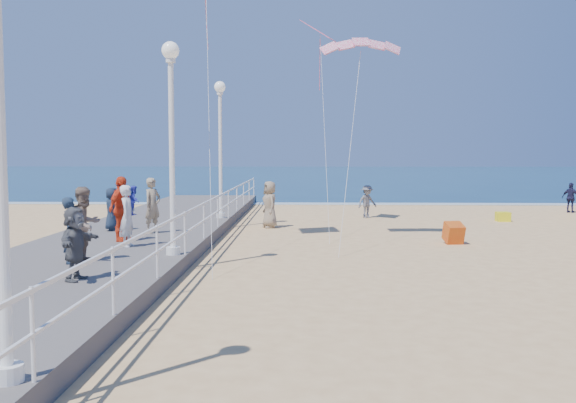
{
  "coord_description": "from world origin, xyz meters",
  "views": [
    {
      "loc": [
        -1.96,
        -15.98,
        3.01
      ],
      "look_at": [
        -2.5,
        2.0,
        1.6
      ],
      "focal_mm": 40.0,
      "sensor_mm": 36.0,
      "label": 1
    }
  ],
  "objects_px": {
    "lamp_post_far": "(220,135)",
    "beach_walker_b": "(571,198)",
    "spectator_4": "(112,209)",
    "toddler_held": "(134,201)",
    "lamp_post_mid": "(171,125)",
    "spectator_1": "(85,224)",
    "spectator_3": "(121,209)",
    "spectator_0": "(71,230)",
    "beach_chair_left": "(503,217)",
    "beach_walker_a": "(367,202)",
    "spectator_5": "(75,244)",
    "box_kite": "(454,235)",
    "spectator_6": "(153,205)",
    "beach_walker_c": "(270,205)",
    "woman_holding_toddler": "(128,216)"
  },
  "relations": [
    {
      "from": "spectator_4",
      "to": "beach_walker_c",
      "type": "height_order",
      "value": "beach_walker_c"
    },
    {
      "from": "woman_holding_toddler",
      "to": "toddler_held",
      "type": "bearing_deg",
      "value": -42.21
    },
    {
      "from": "woman_holding_toddler",
      "to": "box_kite",
      "type": "bearing_deg",
      "value": -67.07
    },
    {
      "from": "spectator_4",
      "to": "toddler_held",
      "type": "bearing_deg",
      "value": -159.05
    },
    {
      "from": "spectator_4",
      "to": "spectator_6",
      "type": "distance_m",
      "value": 1.61
    },
    {
      "from": "toddler_held",
      "to": "beach_walker_b",
      "type": "relative_size",
      "value": 0.55
    },
    {
      "from": "lamp_post_mid",
      "to": "toddler_held",
      "type": "xyz_separation_m",
      "value": [
        -1.37,
        1.46,
        -2.0
      ]
    },
    {
      "from": "toddler_held",
      "to": "beach_walker_b",
      "type": "height_order",
      "value": "toddler_held"
    },
    {
      "from": "spectator_3",
      "to": "spectator_0",
      "type": "bearing_deg",
      "value": -166.26
    },
    {
      "from": "toddler_held",
      "to": "beach_walker_a",
      "type": "height_order",
      "value": "toddler_held"
    },
    {
      "from": "lamp_post_far",
      "to": "beach_walker_b",
      "type": "bearing_deg",
      "value": 22.49
    },
    {
      "from": "lamp_post_far",
      "to": "woman_holding_toddler",
      "type": "distance_m",
      "value": 8.21
    },
    {
      "from": "spectator_0",
      "to": "beach_walker_b",
      "type": "height_order",
      "value": "spectator_0"
    },
    {
      "from": "spectator_3",
      "to": "beach_walker_c",
      "type": "relative_size",
      "value": 1.03
    },
    {
      "from": "lamp_post_mid",
      "to": "beach_chair_left",
      "type": "height_order",
      "value": "lamp_post_mid"
    },
    {
      "from": "beach_walker_b",
      "to": "beach_chair_left",
      "type": "bearing_deg",
      "value": 82.99
    },
    {
      "from": "lamp_post_mid",
      "to": "spectator_1",
      "type": "relative_size",
      "value": 2.99
    },
    {
      "from": "toddler_held",
      "to": "woman_holding_toddler",
      "type": "bearing_deg",
      "value": 137.79
    },
    {
      "from": "lamp_post_mid",
      "to": "spectator_3",
      "type": "distance_m",
      "value": 3.86
    },
    {
      "from": "spectator_5",
      "to": "spectator_3",
      "type": "bearing_deg",
      "value": 13.36
    },
    {
      "from": "woman_holding_toddler",
      "to": "spectator_1",
      "type": "bearing_deg",
      "value": 174.28
    },
    {
      "from": "spectator_3",
      "to": "beach_chair_left",
      "type": "height_order",
      "value": "spectator_3"
    },
    {
      "from": "lamp_post_mid",
      "to": "spectator_0",
      "type": "height_order",
      "value": "lamp_post_mid"
    },
    {
      "from": "spectator_3",
      "to": "spectator_4",
      "type": "distance_m",
      "value": 2.69
    },
    {
      "from": "spectator_0",
      "to": "beach_walker_a",
      "type": "height_order",
      "value": "spectator_0"
    },
    {
      "from": "spectator_1",
      "to": "spectator_0",
      "type": "bearing_deg",
      "value": 167.03
    },
    {
      "from": "spectator_3",
      "to": "beach_chair_left",
      "type": "distance_m",
      "value": 16.8
    },
    {
      "from": "spectator_5",
      "to": "spectator_6",
      "type": "xyz_separation_m",
      "value": [
        -0.24,
        7.54,
        0.14
      ]
    },
    {
      "from": "beach_walker_b",
      "to": "box_kite",
      "type": "height_order",
      "value": "beach_walker_b"
    },
    {
      "from": "spectator_4",
      "to": "spectator_1",
      "type": "bearing_deg",
      "value": -174.18
    },
    {
      "from": "beach_walker_a",
      "to": "box_kite",
      "type": "height_order",
      "value": "beach_walker_a"
    },
    {
      "from": "spectator_1",
      "to": "spectator_3",
      "type": "distance_m",
      "value": 3.41
    },
    {
      "from": "lamp_post_mid",
      "to": "spectator_0",
      "type": "bearing_deg",
      "value": -147.9
    },
    {
      "from": "spectator_5",
      "to": "beach_walker_c",
      "type": "xyz_separation_m",
      "value": [
        3.22,
        12.41,
        -0.23
      ]
    },
    {
      "from": "lamp_post_far",
      "to": "lamp_post_mid",
      "type": "bearing_deg",
      "value": -90.0
    },
    {
      "from": "spectator_0",
      "to": "lamp_post_mid",
      "type": "bearing_deg",
      "value": -61.57
    },
    {
      "from": "spectator_1",
      "to": "spectator_4",
      "type": "distance_m",
      "value": 6.0
    },
    {
      "from": "spectator_4",
      "to": "beach_walker_a",
      "type": "distance_m",
      "value": 12.28
    },
    {
      "from": "spectator_5",
      "to": "box_kite",
      "type": "distance_m",
      "value": 12.5
    },
    {
      "from": "beach_walker_c",
      "to": "woman_holding_toddler",
      "type": "bearing_deg",
      "value": -44.98
    },
    {
      "from": "spectator_3",
      "to": "box_kite",
      "type": "height_order",
      "value": "spectator_3"
    },
    {
      "from": "spectator_4",
      "to": "beach_walker_a",
      "type": "relative_size",
      "value": 0.96
    },
    {
      "from": "spectator_3",
      "to": "spectator_5",
      "type": "height_order",
      "value": "spectator_3"
    },
    {
      "from": "woman_holding_toddler",
      "to": "box_kite",
      "type": "relative_size",
      "value": 2.82
    },
    {
      "from": "spectator_5",
      "to": "spectator_0",
      "type": "bearing_deg",
      "value": 28.72
    },
    {
      "from": "toddler_held",
      "to": "spectator_0",
      "type": "relative_size",
      "value": 0.53
    },
    {
      "from": "spectator_1",
      "to": "spectator_6",
      "type": "bearing_deg",
      "value": 25.05
    },
    {
      "from": "lamp_post_mid",
      "to": "beach_chair_left",
      "type": "bearing_deg",
      "value": 44.87
    },
    {
      "from": "spectator_6",
      "to": "beach_walker_b",
      "type": "relative_size",
      "value": 1.2
    },
    {
      "from": "toddler_held",
      "to": "spectator_1",
      "type": "xyz_separation_m",
      "value": [
        -0.5,
        -2.51,
        -0.37
      ]
    }
  ]
}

